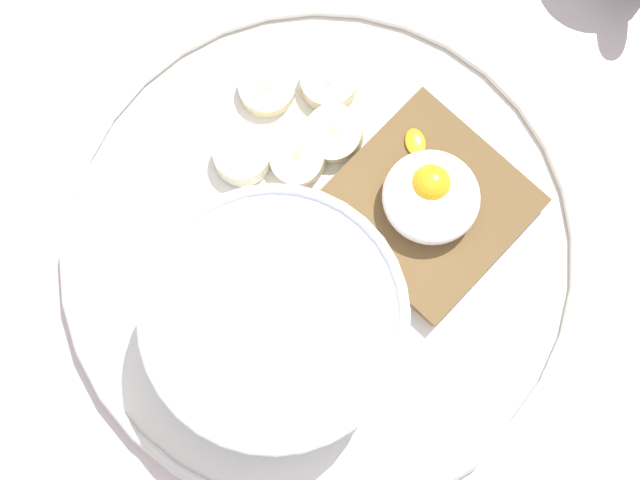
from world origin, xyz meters
TOP-DOWN VIEW (x-y plane):
  - ground_plane at (0.00, 0.00)cm, footprint 120.00×120.00cm
  - plate at (0.00, 0.00)cm, footprint 30.85×30.85cm
  - oatmeal_bowl at (-0.59, 5.39)cm, footprint 14.05×14.05cm
  - toast_slice at (-4.09, -5.38)cm, footprint 12.04×12.04cm
  - poached_egg at (-4.02, -5.46)cm, footprint 6.37×6.53cm
  - banana_slice_front at (3.89, -3.70)cm, footprint 3.23×3.44cm
  - banana_slice_left at (2.87, -6.18)cm, footprint 4.39×4.52cm
  - banana_slice_back at (7.95, -6.58)cm, footprint 4.41×4.40cm
  - banana_slice_right at (6.80, -2.12)cm, footprint 4.37×4.41cm
  - banana_slice_inner at (4.92, -8.85)cm, footprint 4.69×4.66cm

SIDE VIEW (x-z plane):
  - ground_plane at x=0.00cm, z-range 0.00..2.00cm
  - plate at x=0.00cm, z-range 2.00..3.60cm
  - banana_slice_back at x=7.95cm, z-range 2.97..4.11cm
  - banana_slice_inner at x=4.92cm, z-range 2.95..4.28cm
  - banana_slice_right at x=6.80cm, z-range 2.95..4.55cm
  - toast_slice at x=-4.09cm, z-range 3.08..4.42cm
  - banana_slice_left at x=2.87cm, z-range 2.85..4.85cm
  - banana_slice_front at x=3.89cm, z-range 2.85..4.85cm
  - poached_egg at x=-4.02cm, z-range 4.06..7.24cm
  - oatmeal_bowl at x=-0.59cm, z-range 2.94..9.49cm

